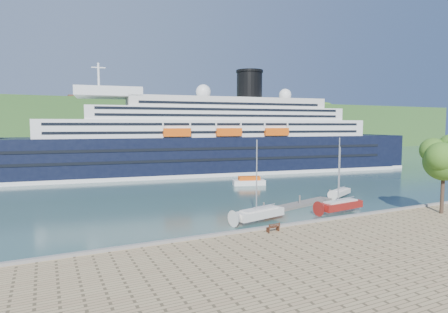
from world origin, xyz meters
TOP-DOWN VIEW (x-y plane):
  - ground at (0.00, 0.00)m, footprint 400.00×400.00m
  - far_hillside at (0.00, 145.00)m, footprint 400.00×50.00m
  - quay_coping at (0.00, -0.20)m, footprint 220.00×0.50m
  - cruise_ship at (4.37, 56.57)m, footprint 126.10×34.81m
  - park_bench at (-11.42, -1.48)m, footprint 1.72×0.83m
  - promenade_tree at (14.08, -3.93)m, footprint 6.97×6.97m
  - floating_pontoon at (0.45, 11.42)m, footprint 18.80×7.09m
  - sailboat_white_near at (-8.49, 6.27)m, footprint 8.42×3.90m
  - sailboat_red at (5.05, 5.56)m, footprint 8.40×3.18m
  - sailboat_white_far at (13.38, 14.59)m, footprint 6.81×4.73m
  - tender_launch at (5.35, 33.53)m, footprint 7.32×4.25m

SIDE VIEW (x-z plane):
  - ground at x=0.00m, z-range 0.00..0.00m
  - floating_pontoon at x=0.45m, z-range 0.00..0.42m
  - tender_launch at x=5.35m, z-range 0.00..1.92m
  - quay_coping at x=0.00m, z-range 1.00..1.30m
  - park_bench at x=-11.42m, z-range 1.00..2.07m
  - sailboat_white_far at x=13.38m, z-range 0.00..8.66m
  - sailboat_white_near at x=-8.49m, z-range 0.00..10.50m
  - sailboat_red at x=5.05m, z-range 0.00..10.59m
  - promenade_tree at x=14.08m, z-range 1.00..12.55m
  - far_hillside at x=0.00m, z-range 0.00..24.00m
  - cruise_ship at x=4.37m, z-range 0.00..28.02m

